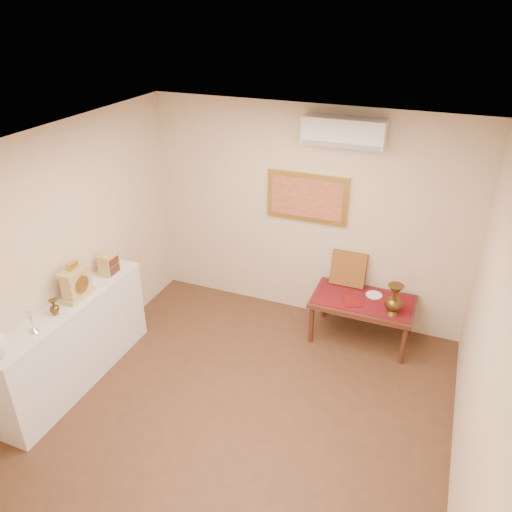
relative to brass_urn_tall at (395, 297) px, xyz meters
The scene contains 18 objects.
floor 2.23m from the brass_urn_tall, 125.30° to the right, with size 4.50×4.50×0.00m, color brown.
ceiling 2.84m from the brass_urn_tall, 125.30° to the right, with size 4.50×4.50×0.00m, color white.
wall_back 1.44m from the brass_urn_tall, 155.78° to the left, with size 4.00×0.02×2.70m, color beige.
wall_left 3.68m from the brass_urn_tall, 151.99° to the right, with size 0.02×4.50×2.70m, color beige.
wall_right 1.96m from the brass_urn_tall, 65.11° to the right, with size 0.02×4.50×2.70m, color beige.
candlestick 3.74m from the brass_urn_tall, 143.94° to the right, with size 0.10×0.10×0.21m, color silver, non-canonical shape.
brass_urn_small 3.58m from the brass_urn_tall, 147.94° to the right, with size 0.10×0.10×0.22m, color brown, non-canonical shape.
table_cloth 0.46m from the brass_urn_tall, 154.15° to the left, with size 1.14×0.59×0.01m, color maroon.
brass_urn_tall is the anchor object (origin of this frame).
plate 0.46m from the brass_urn_tall, 129.83° to the left, with size 0.20×0.20×0.01m, color white.
menu 0.53m from the brass_urn_tall, behind, with size 0.18×0.25×0.01m, color #650D10.
cushion 0.77m from the brass_urn_tall, 143.34° to the left, with size 0.43×0.10×0.43m, color #612313.
display_ledge 3.49m from the brass_urn_tall, 150.64° to the right, with size 0.37×2.02×0.98m.
mantel_clock 3.41m from the brass_urn_tall, 152.62° to the right, with size 0.17×0.36×0.41m.
wooden_chest 3.20m from the brass_urn_tall, 161.35° to the right, with size 0.16×0.21×0.24m.
low_table 0.50m from the brass_urn_tall, 154.15° to the left, with size 1.20×0.70×0.55m.
painting 1.55m from the brass_urn_tall, 156.85° to the left, with size 1.00×0.06×0.60m.
ac_unit 1.90m from the brass_urn_tall, 152.99° to the left, with size 0.90×0.25×0.30m.
Camera 1 is at (1.53, -3.22, 3.76)m, focal length 35.00 mm.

